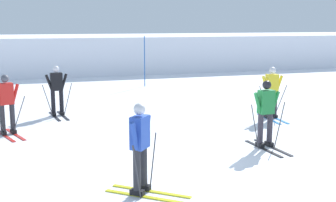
# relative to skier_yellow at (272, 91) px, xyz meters

# --- Properties ---
(ground_plane) EXTENTS (120.00, 120.00, 0.00)m
(ground_plane) POSITION_rel_skier_yellow_xyz_m (-4.32, -3.07, -0.92)
(ground_plane) COLOR white
(far_snow_ridge) EXTENTS (80.00, 9.26, 2.27)m
(far_snow_ridge) POSITION_rel_skier_yellow_xyz_m (-4.32, 17.62, 0.22)
(far_snow_ridge) COLOR white
(far_snow_ridge) RESTS_ON ground
(skier_yellow) EXTENTS (1.00, 1.62, 1.71)m
(skier_yellow) POSITION_rel_skier_yellow_xyz_m (0.00, 0.00, 0.00)
(skier_yellow) COLOR #237AC6
(skier_yellow) RESTS_ON ground
(skier_blue) EXTENTS (1.46, 1.31, 1.71)m
(skier_blue) POSITION_rel_skier_yellow_xyz_m (-5.72, -5.00, 0.00)
(skier_blue) COLOR gold
(skier_blue) RESTS_ON ground
(skier_green) EXTENTS (1.00, 1.62, 1.71)m
(skier_green) POSITION_rel_skier_yellow_xyz_m (-1.95, -2.97, 0.00)
(skier_green) COLOR black
(skier_green) RESTS_ON ground
(skier_red) EXTENTS (0.95, 1.63, 1.71)m
(skier_red) POSITION_rel_skier_yellow_xyz_m (-8.24, 0.37, -0.00)
(skier_red) COLOR red
(skier_red) RESTS_ON ground
(skier_black) EXTENTS (1.00, 1.64, 1.71)m
(skier_black) POSITION_rel_skier_yellow_xyz_m (-6.73, 2.57, 0.00)
(skier_black) COLOR black
(skier_black) RESTS_ON ground
(trail_marker_pole) EXTENTS (0.04, 0.04, 2.49)m
(trail_marker_pole) POSITION_rel_skier_yellow_xyz_m (-2.12, 8.42, 0.33)
(trail_marker_pole) COLOR #1E56AD
(trail_marker_pole) RESTS_ON ground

